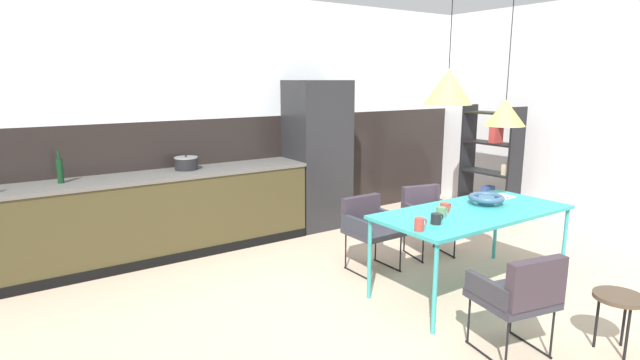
# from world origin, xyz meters

# --- Properties ---
(ground_plane) EXTENTS (9.03, 9.03, 0.00)m
(ground_plane) POSITION_xyz_m (0.00, 0.00, 0.00)
(ground_plane) COLOR #CBAF93
(back_wall_splashback_dark) EXTENTS (6.95, 0.12, 1.45)m
(back_wall_splashback_dark) POSITION_xyz_m (0.00, 2.84, 0.72)
(back_wall_splashback_dark) COLOR black
(back_wall_splashback_dark) RESTS_ON ground
(back_wall_panel_upper) EXTENTS (6.95, 0.12, 1.45)m
(back_wall_panel_upper) POSITION_xyz_m (0.00, 2.84, 2.17)
(back_wall_panel_upper) COLOR silver
(back_wall_panel_upper) RESTS_ON back_wall_splashback_dark
(side_wall_right) EXTENTS (0.12, 5.80, 2.90)m
(side_wall_right) POSITION_xyz_m (3.41, 0.00, 1.45)
(side_wall_right) COLOR silver
(side_wall_right) RESTS_ON ground
(kitchen_counter) EXTENTS (3.60, 0.63, 0.92)m
(kitchen_counter) POSITION_xyz_m (-1.54, 2.48, 0.46)
(kitchen_counter) COLOR #413A1F
(kitchen_counter) RESTS_ON ground
(refrigerator_column) EXTENTS (0.73, 0.60, 1.90)m
(refrigerator_column) POSITION_xyz_m (0.63, 2.48, 0.95)
(refrigerator_column) COLOR #232326
(refrigerator_column) RESTS_ON ground
(dining_table) EXTENTS (1.84, 0.84, 0.75)m
(dining_table) POSITION_xyz_m (0.64, -0.01, 0.71)
(dining_table) COLOR teal
(dining_table) RESTS_ON ground
(armchair_far_side) EXTENTS (0.49, 0.47, 0.74)m
(armchair_far_side) POSITION_xyz_m (0.21, 0.92, 0.49)
(armchair_far_side) COLOR #33323C
(armchair_far_side) RESTS_ON ground
(armchair_facing_counter) EXTENTS (0.56, 0.55, 0.75)m
(armchair_facing_counter) POSITION_xyz_m (0.00, -0.93, 0.49)
(armchair_facing_counter) COLOR #33323C
(armchair_facing_counter) RESTS_ON ground
(armchair_near_window) EXTENTS (0.57, 0.56, 0.74)m
(armchair_near_window) POSITION_xyz_m (1.03, 0.91, 0.49)
(armchair_near_window) COLOR #33323C
(armchair_near_window) RESTS_ON ground
(fruit_bowl) EXTENTS (0.33, 0.33, 0.09)m
(fruit_bowl) POSITION_xyz_m (0.91, 0.06, 0.81)
(fruit_bowl) COLOR #33607F
(fruit_bowl) RESTS_ON dining_table
(open_book) EXTENTS (0.25, 0.19, 0.02)m
(open_book) POSITION_xyz_m (1.26, 0.16, 0.76)
(open_book) COLOR white
(open_book) RESTS_ON dining_table
(mug_glass_clear) EXTENTS (0.12, 0.08, 0.08)m
(mug_glass_clear) POSITION_xyz_m (0.39, 0.10, 0.79)
(mug_glass_clear) COLOR #B23D33
(mug_glass_clear) RESTS_ON dining_table
(mug_wide_latte) EXTENTS (0.12, 0.08, 0.09)m
(mug_wide_latte) POSITION_xyz_m (0.23, 0.01, 0.80)
(mug_wide_latte) COLOR #5B8456
(mug_wide_latte) RESTS_ON dining_table
(mug_dark_espresso) EXTENTS (0.13, 0.08, 0.09)m
(mug_dark_espresso) POSITION_xyz_m (0.04, -0.12, 0.80)
(mug_dark_espresso) COLOR black
(mug_dark_espresso) RESTS_ON dining_table
(mug_tall_blue) EXTENTS (0.12, 0.07, 0.10)m
(mug_tall_blue) POSITION_xyz_m (-0.20, -0.17, 0.81)
(mug_tall_blue) COLOR #B23D33
(mug_tall_blue) RESTS_ON dining_table
(cooking_pot) EXTENTS (0.26, 0.26, 0.17)m
(cooking_pot) POSITION_xyz_m (-1.08, 2.56, 0.99)
(cooking_pot) COLOR black
(cooking_pot) RESTS_ON kitchen_counter
(bottle_wine_green) EXTENTS (0.06, 0.06, 0.32)m
(bottle_wine_green) POSITION_xyz_m (-2.34, 2.53, 1.04)
(bottle_wine_green) COLOR #0F3319
(bottle_wine_green) RESTS_ON kitchen_counter
(side_stool) EXTENTS (0.34, 0.34, 0.43)m
(side_stool) POSITION_xyz_m (0.64, -1.29, 0.38)
(side_stool) COLOR #4C3D2D
(side_stool) RESTS_ON ground
(open_shelf_unit) EXTENTS (0.30, 0.80, 1.56)m
(open_shelf_unit) POSITION_xyz_m (2.76, 1.40, 0.81)
(open_shelf_unit) COLOR black
(open_shelf_unit) RESTS_ON ground
(pendant_lamp_over_table_near) EXTENTS (0.40, 0.40, 1.15)m
(pendant_lamp_over_table_near) POSITION_xyz_m (0.27, 0.03, 1.84)
(pendant_lamp_over_table_near) COLOR black
(pendant_lamp_over_table_far) EXTENTS (0.36, 0.36, 1.36)m
(pendant_lamp_over_table_far) POSITION_xyz_m (1.00, -0.01, 1.61)
(pendant_lamp_over_table_far) COLOR black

